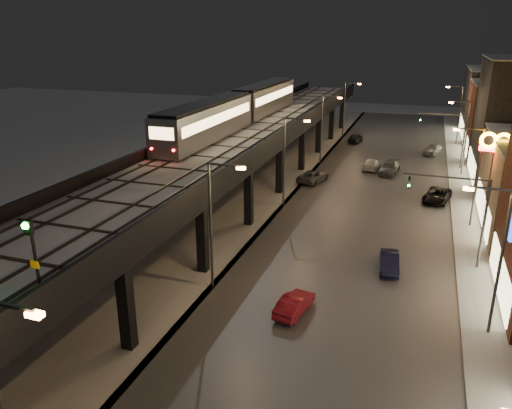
% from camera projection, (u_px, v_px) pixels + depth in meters
% --- Properties ---
extents(road_surface, '(17.00, 120.00, 0.06)m').
position_uv_depth(road_surface, '(369.00, 202.00, 52.01)').
color(road_surface, '#46474D').
rests_on(road_surface, ground).
extents(sidewalk_right, '(4.00, 120.00, 0.14)m').
position_uv_depth(sidewalk_right, '(473.00, 212.00, 48.95)').
color(sidewalk_right, '#9FA1A8').
rests_on(sidewalk_right, ground).
extents(under_viaduct_pavement, '(11.00, 120.00, 0.06)m').
position_uv_depth(under_viaduct_pavement, '(248.00, 189.00, 56.13)').
color(under_viaduct_pavement, '#9FA1A8').
rests_on(under_viaduct_pavement, ground).
extents(elevated_viaduct, '(9.00, 100.00, 6.30)m').
position_uv_depth(elevated_viaduct, '(237.00, 146.00, 51.46)').
color(elevated_viaduct, black).
rests_on(elevated_viaduct, ground).
extents(viaduct_trackbed, '(8.40, 100.00, 0.32)m').
position_uv_depth(viaduct_trackbed, '(237.00, 139.00, 51.32)').
color(viaduct_trackbed, '#B2B7C1').
rests_on(viaduct_trackbed, elevated_viaduct).
extents(viaduct_parapet_streetside, '(0.30, 100.00, 1.10)m').
position_uv_depth(viaduct_parapet_streetside, '(278.00, 137.00, 49.86)').
color(viaduct_parapet_streetside, black).
rests_on(viaduct_parapet_streetside, elevated_viaduct).
extents(viaduct_parapet_far, '(0.30, 100.00, 1.10)m').
position_uv_depth(viaduct_parapet_far, '(199.00, 132.00, 52.52)').
color(viaduct_parapet_far, black).
rests_on(viaduct_parapet_far, elevated_viaduct).
extents(building_f, '(12.20, 16.20, 11.16)m').
position_uv_depth(building_f, '(504.00, 103.00, 81.75)').
color(building_f, '#2E2E36').
rests_on(building_f, ground).
extents(streetlight_left_0, '(2.57, 0.28, 9.00)m').
position_uv_depth(streetlight_left_0, '(4.00, 395.00, 17.00)').
color(streetlight_left_0, '#38383A').
rests_on(streetlight_left_0, ground).
extents(streetlight_left_1, '(2.57, 0.28, 9.00)m').
position_uv_depth(streetlight_left_1, '(214.00, 217.00, 33.06)').
color(streetlight_left_1, '#38383A').
rests_on(streetlight_left_1, ground).
extents(streetlight_right_1, '(2.56, 0.28, 9.00)m').
position_uv_depth(streetlight_right_1, '(497.00, 253.00, 27.83)').
color(streetlight_right_1, '#38383A').
rests_on(streetlight_right_1, ground).
extents(streetlight_left_2, '(2.57, 0.28, 9.00)m').
position_uv_depth(streetlight_left_2, '(287.00, 156.00, 49.13)').
color(streetlight_left_2, '#38383A').
rests_on(streetlight_left_2, ground).
extents(streetlight_right_2, '(2.56, 0.28, 9.00)m').
position_uv_depth(streetlight_right_2, '(475.00, 171.00, 43.90)').
color(streetlight_right_2, '#38383A').
rests_on(streetlight_right_2, ground).
extents(streetlight_left_3, '(2.57, 0.28, 9.00)m').
position_uv_depth(streetlight_left_3, '(324.00, 125.00, 65.20)').
color(streetlight_left_3, '#38383A').
rests_on(streetlight_left_3, ground).
extents(streetlight_right_3, '(2.56, 0.28, 9.00)m').
position_uv_depth(streetlight_right_3, '(464.00, 133.00, 59.97)').
color(streetlight_right_3, '#38383A').
rests_on(streetlight_right_3, ground).
extents(streetlight_left_4, '(2.57, 0.28, 9.00)m').
position_uv_depth(streetlight_left_4, '(346.00, 106.00, 81.27)').
color(streetlight_left_4, '#38383A').
rests_on(streetlight_left_4, ground).
extents(streetlight_right_4, '(2.56, 0.28, 9.00)m').
position_uv_depth(streetlight_right_4, '(458.00, 111.00, 76.04)').
color(streetlight_right_4, '#38383A').
rests_on(streetlight_right_4, ground).
extents(traffic_light_rig_a, '(6.10, 0.34, 7.00)m').
position_uv_depth(traffic_light_rig_a, '(468.00, 211.00, 36.38)').
color(traffic_light_rig_a, '#38383A').
rests_on(traffic_light_rig_a, ground).
extents(traffic_light_rig_b, '(6.10, 0.34, 7.00)m').
position_uv_depth(traffic_light_rig_b, '(455.00, 134.00, 63.16)').
color(traffic_light_rig_b, '#38383A').
rests_on(traffic_light_rig_b, ground).
extents(subway_train, '(3.08, 37.39, 3.69)m').
position_uv_depth(subway_train, '(240.00, 107.00, 58.12)').
color(subway_train, gray).
rests_on(subway_train, viaduct_trackbed).
extents(rail_signal, '(0.39, 0.45, 3.38)m').
position_uv_depth(rail_signal, '(31.00, 243.00, 19.74)').
color(rail_signal, black).
rests_on(rail_signal, viaduct_trackbed).
extents(car_near_white, '(1.98, 3.95, 1.24)m').
position_uv_depth(car_near_white, '(294.00, 304.00, 31.44)').
color(car_near_white, maroon).
rests_on(car_near_white, ground).
extents(car_mid_silver, '(3.34, 5.33, 1.37)m').
position_uv_depth(car_mid_silver, '(313.00, 177.00, 58.57)').
color(car_mid_silver, '#4F5050').
rests_on(car_mid_silver, ground).
extents(car_mid_dark, '(2.10, 4.66, 1.33)m').
position_uv_depth(car_mid_dark, '(372.00, 164.00, 63.91)').
color(car_mid_dark, silver).
rests_on(car_mid_dark, ground).
extents(car_far_white, '(2.13, 4.30, 1.41)m').
position_uv_depth(car_far_white, '(355.00, 138.00, 79.17)').
color(car_far_white, black).
rests_on(car_far_white, ground).
extents(car_onc_silver, '(1.75, 4.02, 1.28)m').
position_uv_depth(car_onc_silver, '(389.00, 263.00, 37.02)').
color(car_onc_silver, black).
rests_on(car_onc_silver, ground).
extents(car_onc_dark, '(3.25, 5.31, 1.37)m').
position_uv_depth(car_onc_dark, '(437.00, 196.00, 51.77)').
color(car_onc_dark, black).
rests_on(car_onc_dark, ground).
extents(car_onc_white, '(2.57, 5.20, 1.45)m').
position_uv_depth(car_onc_white, '(390.00, 168.00, 61.95)').
color(car_onc_white, '#585A5D').
rests_on(car_onc_white, ground).
extents(car_onc_red, '(2.97, 4.75, 1.51)m').
position_uv_depth(car_onc_red, '(432.00, 149.00, 71.49)').
color(car_onc_red, gray).
rests_on(car_onc_red, ground).
extents(sign_mcdonalds, '(2.63, 0.46, 8.84)m').
position_uv_depth(sign_mcdonalds, '(494.00, 154.00, 42.49)').
color(sign_mcdonalds, '#38383A').
rests_on(sign_mcdonalds, ground).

